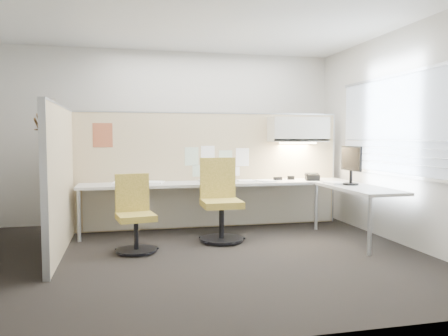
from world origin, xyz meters
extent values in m
cube|color=black|center=(0.00, 0.00, -0.01)|extent=(5.50, 4.50, 0.01)
cube|color=white|center=(0.00, 0.00, 2.80)|extent=(5.50, 4.50, 0.01)
cube|color=beige|center=(0.00, 2.25, 1.40)|extent=(5.50, 0.02, 2.80)
cube|color=beige|center=(0.00, -2.25, 1.40)|extent=(5.50, 0.02, 2.80)
cube|color=beige|center=(2.75, 0.00, 1.40)|extent=(0.02, 4.50, 2.80)
cube|color=#8E97A5|center=(2.73, 0.00, 1.55)|extent=(0.01, 2.80, 1.30)
cube|color=#CDBD8E|center=(0.55, 1.60, 0.88)|extent=(4.10, 0.06, 1.75)
cube|color=#CDBD8E|center=(-1.50, 0.50, 0.88)|extent=(0.06, 2.20, 1.75)
cube|color=beige|center=(0.60, 1.27, 0.71)|extent=(4.00, 0.60, 0.04)
cube|color=beige|center=(2.30, 0.23, 0.71)|extent=(0.60, 1.47, 0.04)
cube|color=beige|center=(0.60, 1.54, 0.34)|extent=(3.90, 0.02, 0.64)
cylinder|color=#A5A8AA|center=(-1.35, 1.02, 0.34)|extent=(0.05, 0.05, 0.69)
cylinder|color=#A5A8AA|center=(2.05, -0.45, 0.34)|extent=(0.05, 0.05, 0.69)
cylinder|color=#A5A8AA|center=(2.05, 1.02, 0.34)|extent=(0.05, 0.05, 0.69)
cube|color=beige|center=(1.90, 1.39, 1.51)|extent=(0.90, 0.36, 0.38)
cube|color=#FFEABF|center=(1.90, 1.39, 1.30)|extent=(0.60, 0.06, 0.02)
cube|color=#8CBF8C|center=(0.25, 1.57, 1.10)|extent=(0.21, 0.00, 0.28)
cube|color=white|center=(0.50, 1.57, 1.12)|extent=(0.21, 0.00, 0.28)
cube|color=#8CBF8C|center=(0.78, 1.57, 1.05)|extent=(0.21, 0.00, 0.28)
cube|color=white|center=(1.05, 1.57, 1.08)|extent=(0.21, 0.00, 0.28)
cube|color=#8CBF8C|center=(0.40, 1.57, 0.88)|extent=(0.28, 0.00, 0.18)
cube|color=white|center=(0.90, 1.57, 0.86)|extent=(0.21, 0.00, 0.14)
cube|color=#E5531C|center=(-1.05, 1.57, 1.42)|extent=(0.28, 0.00, 0.35)
cylinder|color=black|center=(-0.63, 0.29, 0.03)|extent=(0.49, 0.49, 0.03)
cylinder|color=black|center=(-0.63, 0.29, 0.22)|extent=(0.06, 0.06, 0.38)
cube|color=#E7C156|center=(-0.63, 0.29, 0.43)|extent=(0.50, 0.50, 0.08)
cube|color=#E7C156|center=(-0.66, 0.50, 0.71)|extent=(0.42, 0.13, 0.47)
cylinder|color=black|center=(0.50, 0.60, 0.03)|extent=(0.58, 0.58, 0.03)
cylinder|color=black|center=(0.50, 0.60, 0.26)|extent=(0.07, 0.07, 0.44)
cube|color=#E7C156|center=(0.50, 0.60, 0.51)|extent=(0.51, 0.51, 0.09)
cube|color=#E7C156|center=(0.50, 0.84, 0.83)|extent=(0.49, 0.07, 0.56)
cylinder|color=black|center=(2.30, 0.46, 0.75)|extent=(0.21, 0.21, 0.02)
cylinder|color=black|center=(2.30, 0.46, 0.84)|extent=(0.04, 0.04, 0.19)
cube|color=black|center=(2.30, 0.46, 1.10)|extent=(0.03, 0.51, 0.34)
cube|color=black|center=(2.30, 0.46, 1.10)|extent=(0.00, 0.46, 0.30)
cube|color=black|center=(2.06, 1.19, 0.78)|extent=(0.24, 0.23, 0.12)
cylinder|color=black|center=(1.97, 1.21, 0.81)|extent=(0.07, 0.17, 0.04)
cube|color=black|center=(1.56, 1.35, 0.76)|extent=(0.15, 0.07, 0.05)
cube|color=black|center=(1.78, 1.37, 0.76)|extent=(0.10, 0.07, 0.06)
cube|color=silver|center=(-1.50, -0.25, 1.77)|extent=(0.14, 0.02, 0.02)
cylinder|color=silver|center=(-1.57, -0.25, 1.69)|extent=(0.02, 0.02, 0.14)
cube|color=#AD7F4C|center=(-1.57, -0.25, 1.56)|extent=(0.02, 0.38, 0.12)
cube|color=#AD7F4C|center=(-1.60, -0.22, 1.52)|extent=(0.02, 0.38, 0.12)
cube|color=#A0A0AA|center=(-1.58, -0.30, 1.01)|extent=(0.01, 0.07, 0.95)
cube|color=white|center=(-0.80, 1.24, 0.75)|extent=(0.26, 0.32, 0.03)
cube|color=white|center=(-0.32, 1.36, 0.74)|extent=(0.30, 0.35, 0.02)
cube|color=white|center=(0.44, 1.21, 0.75)|extent=(0.24, 0.31, 0.04)
cube|color=white|center=(1.03, 1.27, 0.74)|extent=(0.25, 0.32, 0.02)
cube|color=white|center=(1.30, 1.20, 0.74)|extent=(0.30, 0.35, 0.02)
cube|color=white|center=(2.17, 0.67, 0.74)|extent=(0.26, 0.32, 0.02)
camera|label=1|loc=(-0.75, -5.00, 1.39)|focal=35.00mm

